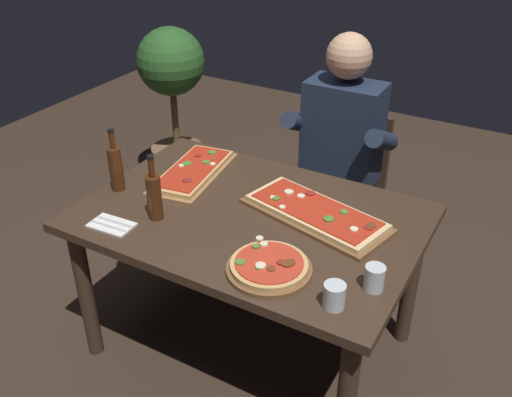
{
  "coord_description": "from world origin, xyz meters",
  "views": [
    {
      "loc": [
        1.01,
        -1.74,
        2.01
      ],
      "look_at": [
        0.0,
        0.05,
        0.79
      ],
      "focal_mm": 40.02,
      "sensor_mm": 36.0,
      "label": 1
    }
  ],
  "objects_px": {
    "dining_table": "(250,233)",
    "pizza_round_far": "(269,267)",
    "wine_bottle_dark": "(116,167)",
    "diner_chair": "(343,185)",
    "potted_plant_corner": "(173,96)",
    "seated_diner": "(338,151)",
    "pizza_rectangular_front": "(316,213)",
    "pizza_rectangular_left": "(193,172)",
    "tumbler_near_camera": "(334,296)",
    "tumbler_far_side": "(374,278)",
    "oil_bottle_amber": "(154,195)"
  },
  "relations": [
    {
      "from": "potted_plant_corner",
      "to": "dining_table",
      "type": "bearing_deg",
      "value": -42.19
    },
    {
      "from": "tumbler_far_side",
      "to": "pizza_rectangular_front",
      "type": "bearing_deg",
      "value": 138.66
    },
    {
      "from": "dining_table",
      "to": "pizza_round_far",
      "type": "xyz_separation_m",
      "value": [
        0.25,
        -0.3,
        0.12
      ]
    },
    {
      "from": "pizza_rectangular_left",
      "to": "wine_bottle_dark",
      "type": "xyz_separation_m",
      "value": [
        -0.22,
        -0.27,
        0.09
      ]
    },
    {
      "from": "pizza_round_far",
      "to": "dining_table",
      "type": "bearing_deg",
      "value": 130.12
    },
    {
      "from": "tumbler_far_side",
      "to": "diner_chair",
      "type": "xyz_separation_m",
      "value": [
        -0.52,
        1.06,
        -0.3
      ]
    },
    {
      "from": "dining_table",
      "to": "tumbler_far_side",
      "type": "height_order",
      "value": "tumbler_far_side"
    },
    {
      "from": "wine_bottle_dark",
      "to": "seated_diner",
      "type": "distance_m",
      "value": 1.11
    },
    {
      "from": "dining_table",
      "to": "pizza_round_far",
      "type": "height_order",
      "value": "pizza_round_far"
    },
    {
      "from": "wine_bottle_dark",
      "to": "oil_bottle_amber",
      "type": "relative_size",
      "value": 1.02
    },
    {
      "from": "pizza_rectangular_front",
      "to": "wine_bottle_dark",
      "type": "height_order",
      "value": "wine_bottle_dark"
    },
    {
      "from": "potted_plant_corner",
      "to": "pizza_rectangular_front",
      "type": "bearing_deg",
      "value": -34.26
    },
    {
      "from": "wine_bottle_dark",
      "to": "tumbler_near_camera",
      "type": "xyz_separation_m",
      "value": [
        1.15,
        -0.25,
        -0.07
      ]
    },
    {
      "from": "wine_bottle_dark",
      "to": "tumbler_near_camera",
      "type": "height_order",
      "value": "wine_bottle_dark"
    },
    {
      "from": "tumbler_near_camera",
      "to": "diner_chair",
      "type": "relative_size",
      "value": 0.1
    },
    {
      "from": "diner_chair",
      "to": "potted_plant_corner",
      "type": "relative_size",
      "value": 0.78
    },
    {
      "from": "pizza_round_far",
      "to": "tumbler_far_side",
      "type": "distance_m",
      "value": 0.37
    },
    {
      "from": "pizza_rectangular_front",
      "to": "seated_diner",
      "type": "relative_size",
      "value": 0.5
    },
    {
      "from": "pizza_round_far",
      "to": "tumbler_far_side",
      "type": "xyz_separation_m",
      "value": [
        0.36,
        0.09,
        0.03
      ]
    },
    {
      "from": "dining_table",
      "to": "tumbler_far_side",
      "type": "distance_m",
      "value": 0.66
    },
    {
      "from": "pizza_rectangular_left",
      "to": "wine_bottle_dark",
      "type": "bearing_deg",
      "value": -128.79
    },
    {
      "from": "oil_bottle_amber",
      "to": "potted_plant_corner",
      "type": "xyz_separation_m",
      "value": [
        -0.92,
        1.34,
        -0.18
      ]
    },
    {
      "from": "pizza_rectangular_front",
      "to": "diner_chair",
      "type": "relative_size",
      "value": 0.77
    },
    {
      "from": "pizza_rectangular_left",
      "to": "pizza_round_far",
      "type": "bearing_deg",
      "value": -35.26
    },
    {
      "from": "dining_table",
      "to": "tumbler_far_side",
      "type": "relative_size",
      "value": 15.16
    },
    {
      "from": "seated_diner",
      "to": "dining_table",
      "type": "bearing_deg",
      "value": -97.01
    },
    {
      "from": "wine_bottle_dark",
      "to": "tumbler_far_side",
      "type": "distance_m",
      "value": 1.24
    },
    {
      "from": "pizza_rectangular_front",
      "to": "tumbler_far_side",
      "type": "bearing_deg",
      "value": -41.34
    },
    {
      "from": "diner_chair",
      "to": "potted_plant_corner",
      "type": "bearing_deg",
      "value": 168.41
    },
    {
      "from": "pizza_rectangular_front",
      "to": "pizza_rectangular_left",
      "type": "height_order",
      "value": "same"
    },
    {
      "from": "diner_chair",
      "to": "dining_table",
      "type": "bearing_deg",
      "value": -96.04
    },
    {
      "from": "pizza_round_far",
      "to": "potted_plant_corner",
      "type": "bearing_deg",
      "value": 136.36
    },
    {
      "from": "diner_chair",
      "to": "tumbler_far_side",
      "type": "bearing_deg",
      "value": -63.92
    },
    {
      "from": "tumbler_near_camera",
      "to": "diner_chair",
      "type": "bearing_deg",
      "value": 109.76
    },
    {
      "from": "wine_bottle_dark",
      "to": "diner_chair",
      "type": "distance_m",
      "value": 1.25
    },
    {
      "from": "pizza_rectangular_left",
      "to": "tumbler_near_camera",
      "type": "height_order",
      "value": "tumbler_near_camera"
    },
    {
      "from": "dining_table",
      "to": "pizza_round_far",
      "type": "bearing_deg",
      "value": -49.88
    },
    {
      "from": "tumbler_near_camera",
      "to": "tumbler_far_side",
      "type": "height_order",
      "value": "tumbler_far_side"
    },
    {
      "from": "seated_diner",
      "to": "pizza_round_far",
      "type": "bearing_deg",
      "value": -81.14
    },
    {
      "from": "pizza_round_far",
      "to": "diner_chair",
      "type": "bearing_deg",
      "value": 97.95
    },
    {
      "from": "dining_table",
      "to": "oil_bottle_amber",
      "type": "bearing_deg",
      "value": -146.41
    },
    {
      "from": "tumbler_far_side",
      "to": "diner_chair",
      "type": "relative_size",
      "value": 0.11
    },
    {
      "from": "potted_plant_corner",
      "to": "seated_diner",
      "type": "bearing_deg",
      "value": -16.43
    },
    {
      "from": "pizza_round_far",
      "to": "tumbler_near_camera",
      "type": "height_order",
      "value": "tumbler_near_camera"
    },
    {
      "from": "oil_bottle_amber",
      "to": "tumbler_near_camera",
      "type": "height_order",
      "value": "oil_bottle_amber"
    },
    {
      "from": "diner_chair",
      "to": "potted_plant_corner",
      "type": "height_order",
      "value": "potted_plant_corner"
    },
    {
      "from": "pizza_round_far",
      "to": "diner_chair",
      "type": "xyz_separation_m",
      "value": [
        -0.16,
        1.15,
        -0.27
      ]
    },
    {
      "from": "tumbler_far_side",
      "to": "potted_plant_corner",
      "type": "xyz_separation_m",
      "value": [
        -1.86,
        1.34,
        -0.12
      ]
    },
    {
      "from": "dining_table",
      "to": "pizza_rectangular_front",
      "type": "bearing_deg",
      "value": 24.43
    },
    {
      "from": "potted_plant_corner",
      "to": "wine_bottle_dark",
      "type": "bearing_deg",
      "value": -63.18
    }
  ]
}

